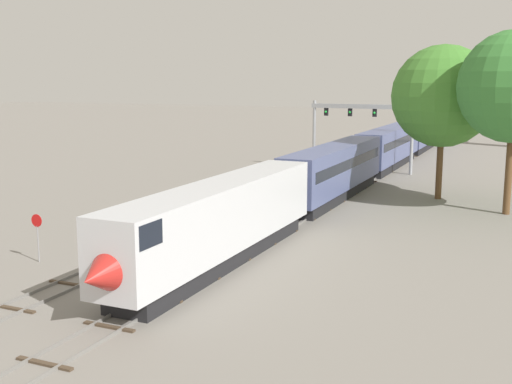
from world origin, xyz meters
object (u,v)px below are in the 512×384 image
(passenger_train, at_px, (367,156))
(stop_sign, at_px, (37,231))
(signal_gantry, at_px, (362,120))
(trackside_tree_left, at_px, (443,96))

(passenger_train, distance_m, stop_sign, 39.46)
(signal_gantry, height_order, trackside_tree_left, trackside_tree_left)
(passenger_train, distance_m, trackside_tree_left, 13.35)
(signal_gantry, xyz_separation_m, trackside_tree_left, (10.78, -13.85, 3.19))
(signal_gantry, xyz_separation_m, stop_sign, (-7.75, -44.08, -4.07))
(passenger_train, height_order, stop_sign, passenger_train)
(signal_gantry, height_order, stop_sign, signal_gantry)
(signal_gantry, relative_size, stop_sign, 4.20)
(stop_sign, height_order, trackside_tree_left, trackside_tree_left)
(passenger_train, xyz_separation_m, signal_gantry, (-2.25, 5.92, 3.34))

